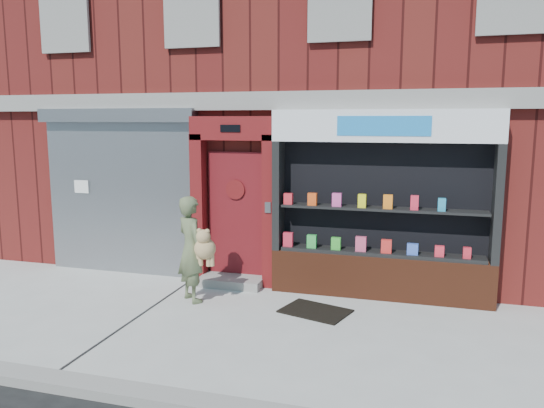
% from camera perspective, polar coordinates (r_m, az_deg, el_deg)
% --- Properties ---
extents(ground, '(80.00, 80.00, 0.00)m').
position_cam_1_polar(ground, '(7.57, -3.47, -13.00)').
color(ground, '#9E9E99').
rests_on(ground, ground).
extents(curb, '(60.00, 0.30, 0.12)m').
position_cam_1_polar(curb, '(5.76, -11.08, -19.97)').
color(curb, gray).
rests_on(curb, ground).
extents(building, '(12.00, 8.16, 8.00)m').
position_cam_1_polar(building, '(12.88, 5.58, 14.17)').
color(building, '#541513').
rests_on(building, ground).
extents(shutter_bay, '(3.10, 0.30, 3.04)m').
position_cam_1_polar(shutter_bay, '(10.15, -16.01, 2.35)').
color(shutter_bay, gray).
rests_on(shutter_bay, ground).
extents(red_door_bay, '(1.52, 0.58, 2.90)m').
position_cam_1_polar(red_door_bay, '(9.13, -4.09, 0.31)').
color(red_door_bay, '#5D1012').
rests_on(red_door_bay, ground).
extents(pharmacy_bay, '(3.50, 0.41, 3.00)m').
position_cam_1_polar(pharmacy_bay, '(8.57, 11.66, -1.01)').
color(pharmacy_bay, '#5D2816').
rests_on(pharmacy_bay, ground).
extents(woman, '(0.81, 0.69, 1.68)m').
position_cam_1_polar(woman, '(8.40, -8.53, -4.78)').
color(woman, '#596542').
rests_on(woman, ground).
extents(doormat, '(1.12, 0.93, 0.02)m').
position_cam_1_polar(doormat, '(8.11, 4.69, -11.41)').
color(doormat, black).
rests_on(doormat, ground).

